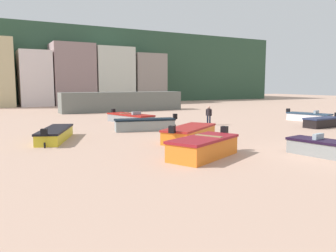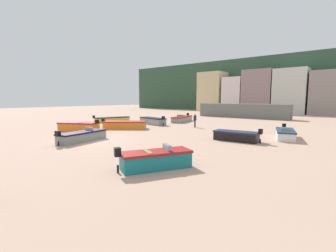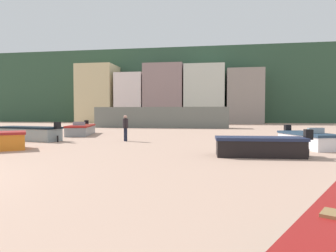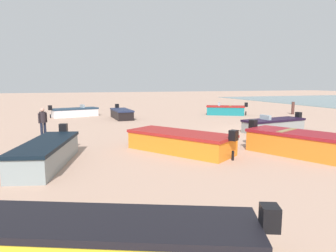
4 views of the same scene
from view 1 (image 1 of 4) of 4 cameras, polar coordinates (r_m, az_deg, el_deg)
ground_plane at (r=18.26m, az=24.46°, el=-4.37°), size 160.00×160.00×0.00m
headland_hill at (r=78.15m, az=-17.99°, el=9.30°), size 90.00×32.00×13.86m
harbor_pier at (r=43.62m, az=-7.62°, el=4.12°), size 15.83×2.40×2.46m
townhouse_left at (r=57.95m, az=-21.65°, el=7.48°), size 4.81×5.57×8.68m
townhouse_centre_left at (r=59.20m, az=-15.91°, el=8.39°), size 6.69×6.02×10.13m
townhouse_centre at (r=60.99m, az=-9.45°, el=8.38°), size 6.66×5.81×9.85m
townhouse_far_right at (r=63.36m, az=-3.66°, el=8.02°), size 5.87×5.59×8.98m
boat_grey_0 at (r=30.35m, az=-6.42°, el=1.32°), size 2.88×5.40×1.11m
boat_black_1 at (r=29.77m, az=24.81°, el=0.59°), size 3.79×1.48×1.10m
boat_grey_2 at (r=17.59m, az=26.10°, el=-3.54°), size 2.00×4.46×1.10m
boat_orange_3 at (r=15.90m, az=6.06°, el=-3.60°), size 4.30×3.23×1.28m
boat_grey_4 at (r=25.05m, az=-3.94°, el=0.24°), size 4.78×2.36×1.21m
boat_white_5 at (r=34.22m, az=22.76°, el=1.44°), size 2.35×4.25×1.08m
boat_orange_7 at (r=20.65m, az=3.69°, el=-1.26°), size 4.85×4.11×1.18m
boat_yellow_8 at (r=21.78m, az=-18.59°, el=-1.34°), size 3.12×5.13×1.06m
beach_walker_distant at (r=28.56m, az=6.94°, el=2.06°), size 0.48×0.48×1.62m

